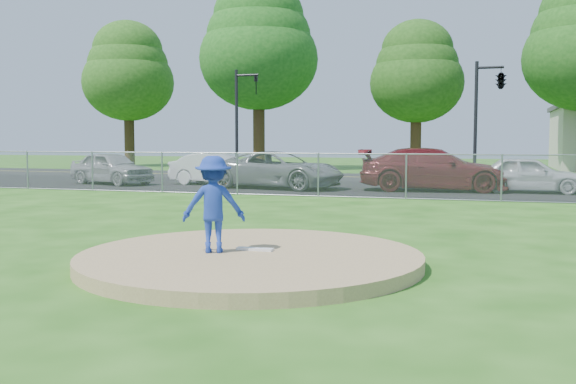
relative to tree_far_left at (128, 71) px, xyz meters
name	(u,v)px	position (x,y,z in m)	size (l,w,h in m)	color
ground	(365,204)	(22.00, -23.00, -7.06)	(120.00, 120.00, 0.00)	#1F5412
pitchers_mound	(251,259)	(22.00, -33.00, -6.96)	(5.40, 5.40, 0.20)	#9E8256
pitching_rubber	(255,249)	(22.00, -32.80, -6.84)	(0.60, 0.15, 0.04)	white
chain_link_fence	(376,176)	(22.00, -21.00, -6.31)	(40.00, 0.06, 1.50)	gray
parking_lot	(394,189)	(22.00, -16.50, -7.05)	(50.00, 8.00, 0.01)	black
street	(414,178)	(22.00, -9.00, -7.06)	(60.00, 7.00, 0.01)	black
tree_far_left	(128,71)	(0.00, 0.00, 0.00)	(6.72, 6.72, 10.74)	#342112
tree_left	(259,44)	(11.00, -2.00, 1.18)	(7.84, 7.84, 12.53)	#372314
tree_center	(417,71)	(21.00, 1.00, -0.59)	(6.16, 6.16, 9.84)	#3C2416
traffic_signal_left	(241,113)	(13.24, -11.00, -3.70)	(1.28, 0.20, 5.60)	black
traffic_signal_center	(498,82)	(25.97, -11.00, -2.45)	(1.42, 2.48, 5.60)	black
pitcher	(214,204)	(21.44, -33.15, -6.10)	(0.98, 0.57, 1.52)	#1C379C
traffic_cone	(228,177)	(15.22, -17.52, -6.66)	(0.40, 0.40, 0.78)	#FF590D
parked_car_silver	(111,168)	(9.67, -17.61, -6.33)	(1.70, 4.21, 1.44)	#A2A2A6
parked_car_white	(217,169)	(14.33, -16.62, -6.36)	(1.47, 4.21, 1.39)	white
parked_car_gray	(279,170)	(17.50, -17.74, -6.30)	(2.48, 5.37, 1.49)	slate
parked_car_darkred	(434,169)	(23.60, -17.20, -6.23)	(2.31, 5.68, 1.65)	maroon
parked_car_pearl	(529,174)	(27.04, -17.03, -6.37)	(1.60, 3.98, 1.36)	silver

